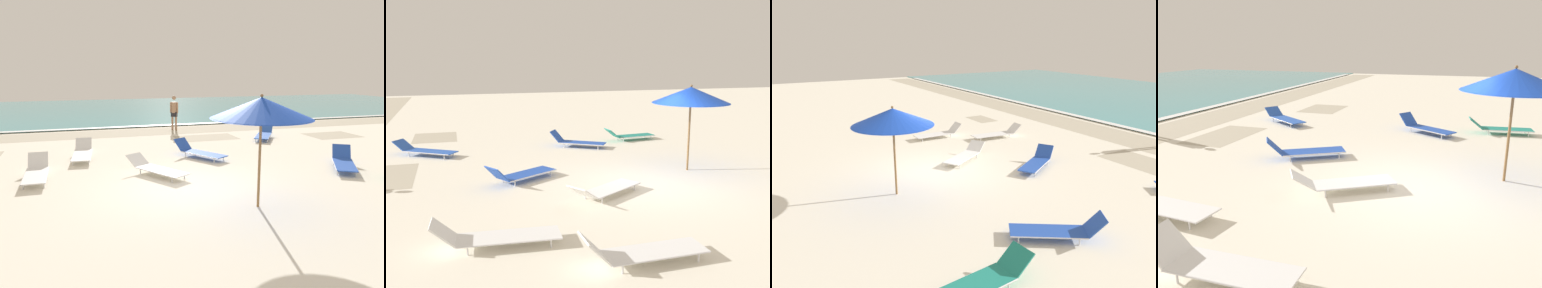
# 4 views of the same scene
# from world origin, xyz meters

# --- Properties ---
(ground_plane) EXTENTS (60.00, 60.00, 0.16)m
(ground_plane) POSITION_xyz_m (0.00, 0.01, -0.08)
(ground_plane) COLOR silver
(beach_umbrella) EXTENTS (2.27, 2.27, 2.57)m
(beach_umbrella) POSITION_xyz_m (1.06, -1.74, 2.26)
(beach_umbrella) COLOR olive
(beach_umbrella) RESTS_ON ground_plane
(sun_lounger_under_umbrella) EXTENTS (0.65, 2.16, 0.58)m
(sun_lounger_under_umbrella) POSITION_xyz_m (-4.00, 2.09, 0.22)
(sun_lounger_under_umbrella) COLOR white
(sun_lounger_under_umbrella) RESTS_ON ground_plane
(sun_lounger_beside_umbrella) EXTENTS (0.81, 2.13, 0.53)m
(sun_lounger_beside_umbrella) POSITION_xyz_m (5.90, -1.92, 0.21)
(sun_lounger_beside_umbrella) COLOR #1E8475
(sun_lounger_beside_umbrella) RESTS_ON ground_plane
(sun_lounger_near_water_left) EXTENTS (1.63, 2.07, 0.59)m
(sun_lounger_near_water_left) POSITION_xyz_m (5.22, 0.52, 0.22)
(sun_lounger_near_water_left) COLOR blue
(sun_lounger_near_water_left) RESTS_ON ground_plane
(sun_lounger_near_water_right) EXTENTS (1.58, 2.09, 0.58)m
(sun_lounger_near_water_right) POSITION_xyz_m (1.30, 3.27, 0.22)
(sun_lounger_near_water_right) COLOR blue
(sun_lounger_near_water_right) RESTS_ON ground_plane
(sun_lounger_mid_beach_solo) EXTENTS (0.78, 2.33, 0.55)m
(sun_lounger_mid_beach_solo) POSITION_xyz_m (-2.69, 4.36, 0.21)
(sun_lounger_mid_beach_solo) COLOR white
(sun_lounger_mid_beach_solo) RESTS_ON ground_plane
(sun_lounger_mid_beach_pair_a) EXTENTS (1.77, 2.21, 0.50)m
(sun_lounger_mid_beach_pair_a) POSITION_xyz_m (5.28, 5.97, 0.21)
(sun_lounger_mid_beach_pair_a) COLOR blue
(sun_lounger_mid_beach_pair_a) RESTS_ON ground_plane
(sun_lounger_mid_beach_pair_b) EXTENTS (1.65, 2.16, 0.49)m
(sun_lounger_mid_beach_pair_b) POSITION_xyz_m (-0.63, 1.52, 0.21)
(sun_lounger_mid_beach_pair_b) COLOR white
(sun_lounger_mid_beach_pair_b) RESTS_ON ground_plane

